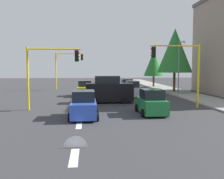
% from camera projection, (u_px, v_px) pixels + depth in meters
% --- Properties ---
extents(ground_plane, '(120.00, 120.00, 0.00)m').
position_uv_depth(ground_plane, '(110.00, 100.00, 29.15)').
color(ground_plane, '#353538').
extents(sidewalk_kerb, '(80.00, 4.00, 0.15)m').
position_uv_depth(sidewalk_kerb, '(185.00, 94.00, 35.06)').
color(sidewalk_kerb, gray).
rests_on(sidewalk_kerb, ground).
extents(lane_arrow_near, '(2.40, 1.10, 1.10)m').
position_uv_depth(lane_arrow_near, '(79.00, 122.00, 17.45)').
color(lane_arrow_near, silver).
rests_on(lane_arrow_near, ground).
extents(lane_arrow_mid, '(2.40, 1.10, 1.10)m').
position_uv_depth(lane_arrow_mid, '(75.00, 151.00, 11.50)').
color(lane_arrow_mid, silver).
rests_on(lane_arrow_mid, ground).
extents(traffic_signal_near_right, '(0.36, 4.59, 5.36)m').
position_uv_depth(traffic_signal_near_right, '(50.00, 66.00, 22.36)').
color(traffic_signal_near_right, yellow).
rests_on(traffic_signal_near_right, ground).
extents(traffic_signal_far_right, '(0.36, 4.59, 5.96)m').
position_uv_depth(traffic_signal_far_right, '(67.00, 64.00, 42.16)').
color(traffic_signal_far_right, yellow).
rests_on(traffic_signal_far_right, ground).
extents(traffic_signal_near_left, '(0.36, 4.59, 5.71)m').
position_uv_depth(traffic_signal_near_left, '(179.00, 63.00, 23.37)').
color(traffic_signal_near_left, yellow).
rests_on(traffic_signal_near_left, ground).
extents(street_lamp_curbside, '(2.15, 0.28, 7.00)m').
position_uv_depth(street_lamp_curbside, '(180.00, 62.00, 33.20)').
color(street_lamp_curbside, slate).
rests_on(street_lamp_curbside, ground).
extents(tree_roadside_mid, '(4.98, 4.98, 9.14)m').
position_uv_depth(tree_roadside_mid, '(175.00, 51.00, 37.48)').
color(tree_roadside_mid, brown).
rests_on(tree_roadside_mid, ground).
extents(tree_roadside_far, '(3.64, 3.64, 6.62)m').
position_uv_depth(tree_roadside_far, '(154.00, 63.00, 47.50)').
color(tree_roadside_far, brown).
rests_on(tree_roadside_far, ground).
extents(delivery_van_black, '(2.22, 4.80, 2.77)m').
position_uv_depth(delivery_van_black, '(109.00, 90.00, 27.03)').
color(delivery_van_black, black).
rests_on(delivery_van_black, ground).
extents(car_yellow, '(3.74, 2.11, 1.98)m').
position_uv_depth(car_yellow, '(85.00, 89.00, 33.23)').
color(car_yellow, yellow).
rests_on(car_yellow, ground).
extents(car_silver, '(3.95, 1.93, 1.98)m').
position_uv_depth(car_silver, '(132.00, 90.00, 32.49)').
color(car_silver, '#B2B5BA').
rests_on(car_silver, ground).
extents(car_green, '(4.04, 2.06, 1.98)m').
position_uv_depth(car_green, '(151.00, 103.00, 20.54)').
color(car_green, '#1E7238').
rests_on(car_green, ground).
extents(car_blue, '(3.91, 2.09, 1.98)m').
position_uv_depth(car_blue, '(84.00, 106.00, 18.96)').
color(car_blue, blue).
rests_on(car_blue, ground).
extents(car_white, '(4.18, 1.92, 1.98)m').
position_uv_depth(car_white, '(127.00, 86.00, 37.82)').
color(car_white, white).
rests_on(car_white, ground).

